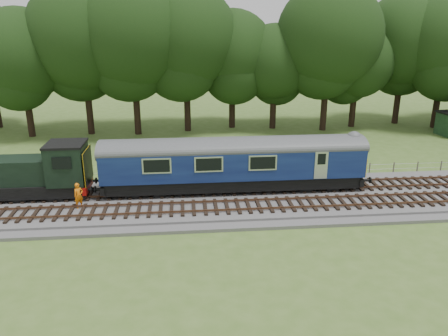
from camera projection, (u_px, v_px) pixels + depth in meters
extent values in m
plane|color=#496B27|center=(255.00, 201.00, 29.84)|extent=(120.00, 120.00, 0.00)
cube|color=#4C4C4F|center=(255.00, 199.00, 29.79)|extent=(70.00, 7.00, 0.35)
cube|color=brown|center=(253.00, 191.00, 30.33)|extent=(66.50, 0.07, 0.14)
cube|color=brown|center=(250.00, 184.00, 31.68)|extent=(66.50, 0.07, 0.14)
cube|color=brown|center=(261.00, 208.00, 27.50)|extent=(66.50, 0.07, 0.14)
cube|color=brown|center=(257.00, 200.00, 28.85)|extent=(66.50, 0.07, 0.14)
cube|color=black|center=(233.00, 180.00, 30.71)|extent=(17.46, 2.52, 0.85)
cube|color=#0E174A|center=(233.00, 161.00, 30.25)|extent=(18.00, 2.80, 2.05)
cube|color=yellow|center=(359.00, 162.00, 31.18)|extent=(0.06, 2.74, 1.30)
cube|color=black|center=(316.00, 180.00, 31.31)|extent=(2.60, 2.00, 0.55)
cube|color=black|center=(147.00, 186.00, 30.23)|extent=(2.60, 2.00, 0.55)
cube|color=black|center=(22.00, 188.00, 29.43)|extent=(8.73, 2.39, 0.85)
cube|color=black|center=(0.00, 171.00, 28.93)|extent=(6.30, 2.08, 1.70)
cube|color=black|center=(67.00, 163.00, 29.19)|extent=(2.40, 2.55, 2.60)
cube|color=#A4100C|center=(88.00, 185.00, 29.81)|extent=(0.25, 2.60, 0.55)
cube|color=yellow|center=(88.00, 166.00, 29.38)|extent=(0.06, 2.55, 2.30)
imported|color=orange|center=(79.00, 195.00, 27.73)|extent=(0.72, 0.69, 1.66)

